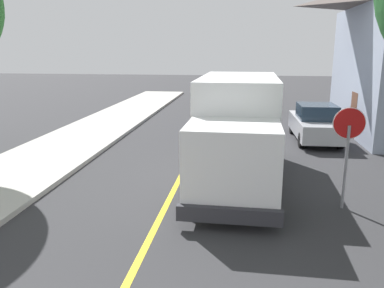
{
  "coord_description": "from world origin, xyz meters",
  "views": [
    {
      "loc": [
        1.95,
        -2.18,
        4.07
      ],
      "look_at": [
        0.53,
        8.66,
        1.4
      ],
      "focal_mm": 36.7,
      "sensor_mm": 36.0,
      "label": 1
    }
  ],
  "objects_px": {
    "parked_car_furthest": "(250,84)",
    "box_truck": "(237,125)",
    "parked_car_near": "(243,116)",
    "parked_car_far": "(246,90)",
    "parked_van_across": "(315,123)",
    "parked_car_mid": "(250,101)",
    "stop_sign": "(348,139)"
  },
  "relations": [
    {
      "from": "parked_car_far",
      "to": "parked_car_furthest",
      "type": "bearing_deg",
      "value": 86.04
    },
    {
      "from": "parked_car_mid",
      "to": "stop_sign",
      "type": "distance_m",
      "value": 15.73
    },
    {
      "from": "parked_car_near",
      "to": "parked_car_far",
      "type": "bearing_deg",
      "value": 89.06
    },
    {
      "from": "box_truck",
      "to": "parked_van_across",
      "type": "bearing_deg",
      "value": 59.66
    },
    {
      "from": "parked_car_near",
      "to": "parked_car_furthest",
      "type": "height_order",
      "value": "same"
    },
    {
      "from": "parked_car_furthest",
      "to": "box_truck",
      "type": "bearing_deg",
      "value": -91.73
    },
    {
      "from": "parked_car_furthest",
      "to": "stop_sign",
      "type": "xyz_separation_m",
      "value": [
        2.03,
        -27.89,
        1.06
      ]
    },
    {
      "from": "parked_car_mid",
      "to": "parked_car_furthest",
      "type": "xyz_separation_m",
      "value": [
        0.21,
        12.35,
        0.0
      ]
    },
    {
      "from": "parked_car_far",
      "to": "parked_car_mid",
      "type": "bearing_deg",
      "value": -88.11
    },
    {
      "from": "parked_van_across",
      "to": "stop_sign",
      "type": "relative_size",
      "value": 1.67
    },
    {
      "from": "parked_car_mid",
      "to": "parked_van_across",
      "type": "xyz_separation_m",
      "value": [
        2.84,
        -7.69,
        0.0
      ]
    },
    {
      "from": "parked_car_furthest",
      "to": "parked_car_mid",
      "type": "bearing_deg",
      "value": -90.99
    },
    {
      "from": "parked_car_mid",
      "to": "stop_sign",
      "type": "bearing_deg",
      "value": -81.79
    },
    {
      "from": "parked_car_mid",
      "to": "parked_car_far",
      "type": "bearing_deg",
      "value": 91.89
    },
    {
      "from": "box_truck",
      "to": "parked_car_near",
      "type": "relative_size",
      "value": 1.63
    },
    {
      "from": "parked_car_near",
      "to": "parked_van_across",
      "type": "distance_m",
      "value": 3.68
    },
    {
      "from": "parked_car_furthest",
      "to": "stop_sign",
      "type": "relative_size",
      "value": 1.68
    },
    {
      "from": "parked_car_mid",
      "to": "parked_car_furthest",
      "type": "bearing_deg",
      "value": 89.01
    },
    {
      "from": "parked_car_near",
      "to": "box_truck",
      "type": "bearing_deg",
      "value": -91.22
    },
    {
      "from": "parked_car_far",
      "to": "parked_van_across",
      "type": "relative_size",
      "value": 1.0
    },
    {
      "from": "parked_car_near",
      "to": "parked_car_far",
      "type": "xyz_separation_m",
      "value": [
        0.2,
        12.23,
        0.0
      ]
    },
    {
      "from": "parked_car_far",
      "to": "parked_car_furthest",
      "type": "height_order",
      "value": "same"
    },
    {
      "from": "parked_car_mid",
      "to": "parked_van_across",
      "type": "height_order",
      "value": "same"
    },
    {
      "from": "parked_car_furthest",
      "to": "parked_van_across",
      "type": "relative_size",
      "value": 1.0
    },
    {
      "from": "parked_car_far",
      "to": "parked_car_furthest",
      "type": "xyz_separation_m",
      "value": [
        0.42,
        6.08,
        0.0
      ]
    },
    {
      "from": "parked_car_near",
      "to": "stop_sign",
      "type": "height_order",
      "value": "stop_sign"
    },
    {
      "from": "box_truck",
      "to": "parked_car_mid",
      "type": "height_order",
      "value": "box_truck"
    },
    {
      "from": "parked_car_near",
      "to": "parked_car_mid",
      "type": "relative_size",
      "value": 0.99
    },
    {
      "from": "parked_car_far",
      "to": "stop_sign",
      "type": "distance_m",
      "value": 21.97
    },
    {
      "from": "parked_car_mid",
      "to": "parked_van_across",
      "type": "bearing_deg",
      "value": -69.73
    },
    {
      "from": "box_truck",
      "to": "parked_car_near",
      "type": "distance_m",
      "value": 7.63
    },
    {
      "from": "box_truck",
      "to": "parked_car_mid",
      "type": "bearing_deg",
      "value": 87.59
    }
  ]
}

